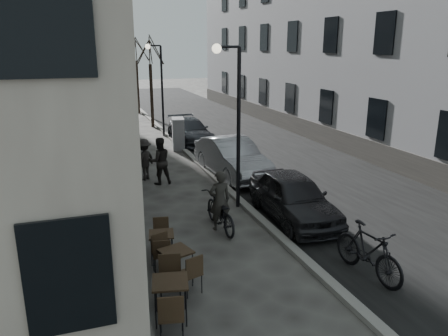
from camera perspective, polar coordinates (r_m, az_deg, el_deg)
ground at (r=9.45m, az=15.44°, el=-17.24°), size 120.00×120.00×0.00m
road at (r=24.53m, az=1.96°, el=3.93°), size 7.30×60.00×0.00m
kerb at (r=23.49m, az=-6.40°, el=3.44°), size 0.25×60.00×0.12m
streetlamp_near at (r=13.36m, az=1.24°, el=7.64°), size 0.90×0.28×5.09m
streetlamp_far at (r=24.90m, az=-8.52°, el=11.29°), size 0.90×0.28×5.09m
tree_near at (r=27.80m, az=-9.69°, el=14.81°), size 2.40×2.40×5.70m
tree_far at (r=33.73m, az=-11.46°, el=14.87°), size 2.40×2.40×5.70m
bistro_set_a at (r=8.64m, az=-6.99°, el=-16.25°), size 0.78×1.69×0.96m
bistro_set_b at (r=9.84m, az=-6.26°, el=-12.20°), size 0.86×1.57×0.89m
bistro_set_c at (r=10.76m, az=-8.14°, el=-9.81°), size 0.68×1.48×0.85m
utility_cabinet at (r=21.88m, az=-6.00°, el=4.47°), size 0.74×1.12×1.56m
bicycle at (r=12.36m, az=-0.56°, el=-5.72°), size 0.79×2.04×1.05m
cyclist_rider at (r=12.24m, az=-0.56°, el=-4.26°), size 0.65×0.44×1.72m
pedestrian_near at (r=16.40m, az=-8.42°, el=0.91°), size 0.92×0.75×1.78m
pedestrian_mid at (r=17.04m, az=-10.41°, el=1.10°), size 1.18×1.13×1.61m
pedestrian_far at (r=16.64m, az=-14.44°, el=0.96°), size 1.18×0.89×1.87m
car_near at (r=13.17m, az=9.04°, el=-3.73°), size 1.83×4.18×1.40m
car_mid at (r=17.30m, az=1.03°, el=1.39°), size 1.92×4.65×1.50m
car_far at (r=23.43m, az=-4.46°, el=4.87°), size 1.84×4.34×1.25m
moped at (r=10.44m, az=18.35°, el=-10.28°), size 0.84×2.10×1.22m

